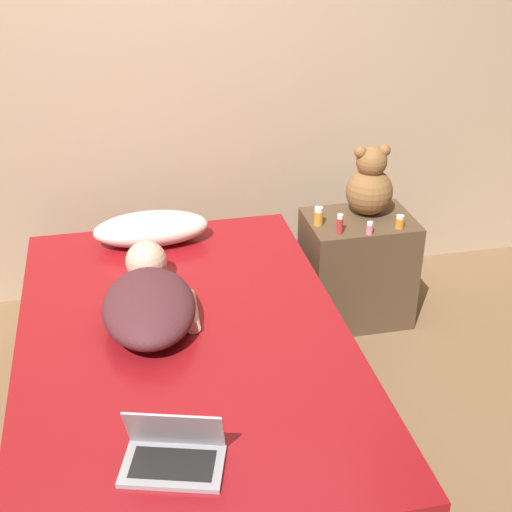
% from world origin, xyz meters
% --- Properties ---
extents(ground_plane, '(12.00, 12.00, 0.00)m').
position_xyz_m(ground_plane, '(0.00, 0.00, 0.00)').
color(ground_plane, brown).
extents(wall_back, '(8.00, 0.06, 2.60)m').
position_xyz_m(wall_back, '(0.00, 1.33, 1.30)').
color(wall_back, tan).
rests_on(wall_back, ground_plane).
extents(bed, '(1.34, 2.10, 0.52)m').
position_xyz_m(bed, '(0.00, 0.00, 0.26)').
color(bed, brown).
rests_on(bed, ground_plane).
extents(nightstand, '(0.55, 0.41, 0.59)m').
position_xyz_m(nightstand, '(1.01, 0.75, 0.29)').
color(nightstand, brown).
rests_on(nightstand, ground_plane).
extents(pillow, '(0.57, 0.27, 0.16)m').
position_xyz_m(pillow, '(-0.05, 0.84, 0.60)').
color(pillow, beige).
rests_on(pillow, bed).
extents(person_lying, '(0.41, 0.76, 0.19)m').
position_xyz_m(person_lying, '(-0.12, 0.16, 0.61)').
color(person_lying, '#4C2328').
rests_on(person_lying, bed).
extents(laptop, '(0.36, 0.28, 0.19)m').
position_xyz_m(laptop, '(-0.12, -0.69, 0.57)').
color(laptop, '#9E9EA3').
rests_on(laptop, bed).
extents(teddy_bear, '(0.24, 0.24, 0.37)m').
position_xyz_m(teddy_bear, '(1.07, 0.81, 0.75)').
color(teddy_bear, brown).
rests_on(teddy_bear, nightstand).
extents(bottle_pink, '(0.03, 0.03, 0.06)m').
position_xyz_m(bottle_pink, '(0.99, 0.57, 0.62)').
color(bottle_pink, pink).
rests_on(bottle_pink, nightstand).
extents(bottle_red, '(0.03, 0.03, 0.10)m').
position_xyz_m(bottle_red, '(0.85, 0.62, 0.64)').
color(bottle_red, '#B72D2D').
rests_on(bottle_red, nightstand).
extents(bottle_amber, '(0.05, 0.05, 0.10)m').
position_xyz_m(bottle_amber, '(0.77, 0.72, 0.63)').
color(bottle_amber, gold).
rests_on(bottle_amber, nightstand).
extents(bottle_orange, '(0.04, 0.04, 0.07)m').
position_xyz_m(bottle_orange, '(1.16, 0.61, 0.62)').
color(bottle_orange, orange).
rests_on(bottle_orange, nightstand).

